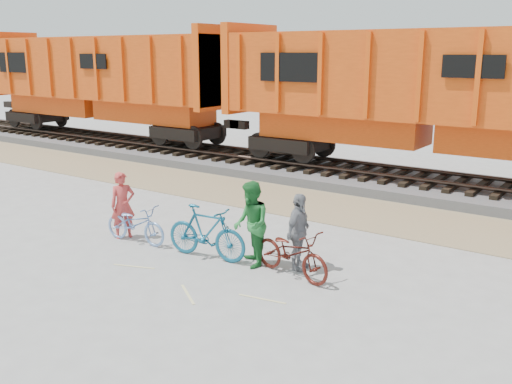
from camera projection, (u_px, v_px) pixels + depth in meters
ground at (198, 265)px, 11.56m from camera, size 120.00×120.00×0.00m
gravel_strip at (326, 206)px, 15.93m from camera, size 120.00×3.00×0.02m
ballast_bed at (377, 179)px, 18.68m from camera, size 120.00×4.00×0.30m
track at (378, 170)px, 18.60m from camera, size 120.00×2.60×0.24m
hopper_car_left at (102, 80)px, 25.39m from camera, size 14.00×3.13×4.65m
hopper_car_center at (436, 93)px, 17.03m from camera, size 14.00×3.13×4.65m
bicycle_blue at (135, 224)px, 12.85m from camera, size 1.71×0.70×0.88m
bicycle_teal at (206, 232)px, 11.82m from camera, size 1.93×0.72×1.13m
bicycle_maroon at (292, 253)px, 10.89m from camera, size 1.91×1.00×0.96m
person_solo at (123, 205)px, 13.13m from camera, size 0.60×0.67×1.55m
person_man at (251, 224)px, 11.35m from camera, size 1.06×1.06×1.74m
person_woman at (298, 232)px, 11.19m from camera, size 0.47×0.94×1.54m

